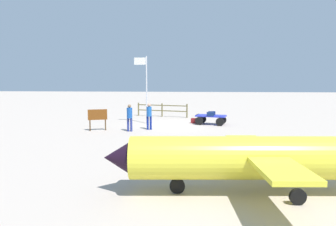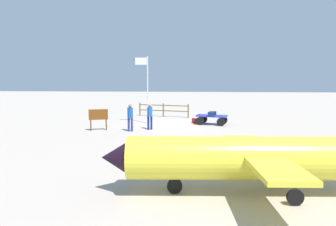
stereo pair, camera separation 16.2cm
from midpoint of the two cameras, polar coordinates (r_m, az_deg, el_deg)
ground_plane at (r=21.33m, az=1.09°, el=-2.34°), size 120.00×120.00×0.00m
luggage_cart at (r=21.76m, az=8.65°, el=-0.92°), size 2.35×1.70×0.69m
suitcase_tan at (r=21.75m, az=8.88°, el=-0.05°), size 0.51×0.34×0.27m
suitcase_navy at (r=21.27m, az=8.60°, el=-0.20°), size 0.51×0.34×0.27m
suitcase_dark at (r=22.31m, az=5.48°, el=-1.50°), size 0.50×0.39×0.37m
worker_lead at (r=18.72m, az=-7.09°, el=-0.50°), size 0.36×0.36×1.72m
worker_trailing at (r=19.28m, az=-3.30°, el=-0.23°), size 0.39×0.39×1.74m
airplane_near at (r=8.73m, az=15.96°, el=-8.30°), size 8.25×5.00×2.86m
flagpole at (r=21.94m, az=-4.03°, el=5.60°), size 0.96×0.10×4.98m
signboard at (r=19.42m, az=-13.10°, el=-0.60°), size 1.16×0.48×1.37m
wooden_fence at (r=26.11m, az=-0.73°, el=0.79°), size 4.57×1.24×1.19m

